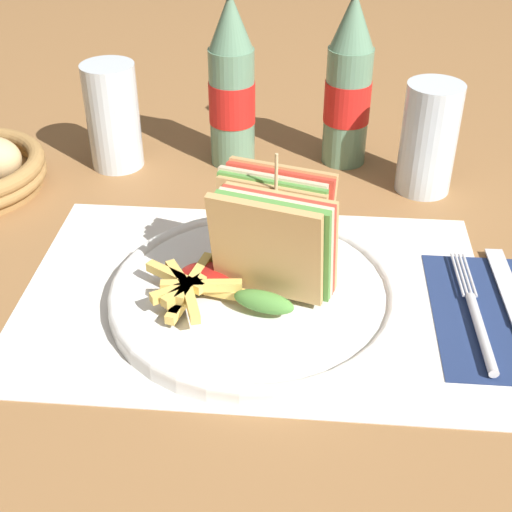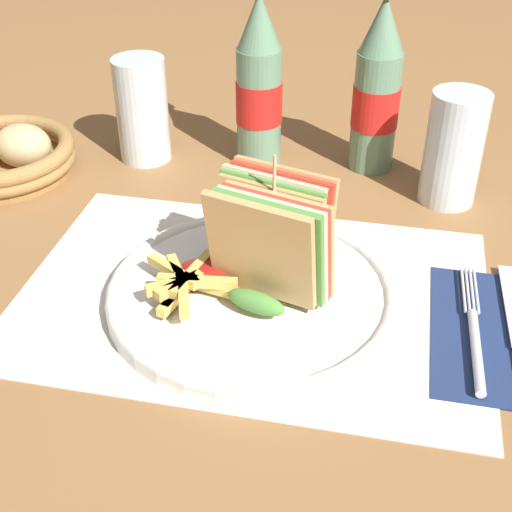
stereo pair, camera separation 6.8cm
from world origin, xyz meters
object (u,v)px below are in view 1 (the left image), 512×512
(fork, at_px, (477,320))
(glass_near, at_px, (429,139))
(coke_bottle_near, at_px, (232,86))
(coke_bottle_far, at_px, (349,85))
(club_sandwich, at_px, (275,239))
(glass_far, at_px, (114,123))
(plate_main, at_px, (254,294))

(fork, bearing_deg, glass_near, 93.53)
(coke_bottle_near, relative_size, coke_bottle_far, 1.00)
(club_sandwich, bearing_deg, fork, -8.14)
(club_sandwich, distance_m, glass_far, 0.34)
(coke_bottle_near, height_order, glass_near, coke_bottle_near)
(club_sandwich, relative_size, coke_bottle_far, 0.58)
(glass_near, relative_size, glass_far, 1.00)
(plate_main, xyz_separation_m, glass_near, (0.18, 0.24, 0.06))
(club_sandwich, height_order, glass_near, club_sandwich)
(fork, distance_m, coke_bottle_far, 0.36)
(coke_bottle_near, xyz_separation_m, glass_near, (0.24, -0.05, -0.04))
(club_sandwich, height_order, coke_bottle_near, coke_bottle_near)
(glass_far, bearing_deg, fork, -35.46)
(plate_main, relative_size, glass_near, 2.09)
(fork, bearing_deg, club_sandwich, 170.37)
(coke_bottle_far, xyz_separation_m, glass_near, (0.09, -0.07, -0.04))
(coke_bottle_far, bearing_deg, club_sandwich, -103.51)
(glass_far, bearing_deg, coke_bottle_near, 8.02)
(club_sandwich, relative_size, glass_near, 1.04)
(plate_main, bearing_deg, coke_bottle_near, 100.25)
(coke_bottle_near, height_order, coke_bottle_far, same)
(club_sandwich, xyz_separation_m, coke_bottle_far, (0.07, 0.30, 0.03))
(club_sandwich, bearing_deg, glass_near, 54.30)
(plate_main, distance_m, coke_bottle_far, 0.33)
(coke_bottle_near, relative_size, glass_far, 1.80)
(coke_bottle_near, bearing_deg, coke_bottle_far, 5.98)
(coke_bottle_far, relative_size, glass_far, 1.80)
(club_sandwich, height_order, coke_bottle_far, coke_bottle_far)
(glass_far, bearing_deg, coke_bottle_far, 7.02)
(fork, xyz_separation_m, glass_far, (-0.40, 0.29, 0.05))
(fork, relative_size, glass_far, 1.33)
(glass_near, bearing_deg, club_sandwich, -125.70)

